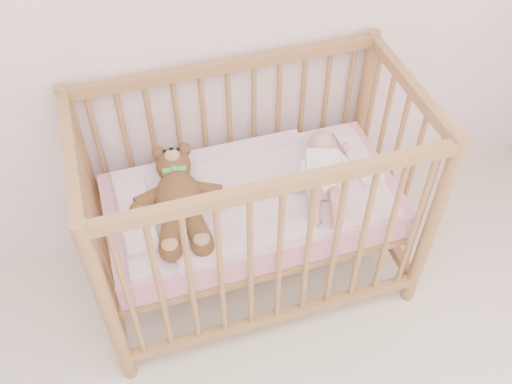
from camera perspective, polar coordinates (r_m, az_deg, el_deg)
name	(u,v)px	position (r m, az deg, el deg)	size (l,w,h in m)	color
crib	(253,203)	(2.42, -0.35, -1.10)	(1.36, 0.76, 1.00)	#9F7343
mattress	(253,205)	(2.43, -0.35, -1.34)	(1.22, 0.62, 0.13)	pink
blanket	(252,193)	(2.37, -0.36, -0.14)	(1.10, 0.58, 0.06)	#D291A8
baby	(323,169)	(2.38, 6.73, 2.31)	(0.26, 0.54, 0.13)	white
teddy_bear	(179,199)	(2.26, -7.71, -0.72)	(0.41, 0.58, 0.16)	brown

